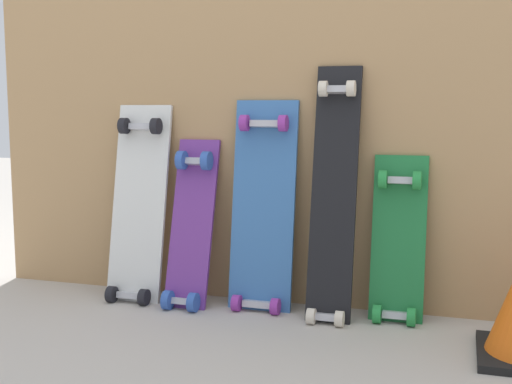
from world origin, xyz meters
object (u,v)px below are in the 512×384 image
(skateboard_purple, at_px, (191,231))
(skateboard_white, at_px, (138,211))
(skateboard_green, at_px, (398,247))
(skateboard_blue, at_px, (263,214))
(skateboard_black, at_px, (333,203))

(skateboard_purple, bearing_deg, skateboard_white, 175.39)
(skateboard_green, bearing_deg, skateboard_purple, -176.69)
(skateboard_purple, xyz_separation_m, skateboard_blue, (0.27, 0.04, 0.07))
(skateboard_white, bearing_deg, skateboard_purple, -4.61)
(skateboard_black, bearing_deg, skateboard_blue, 172.78)
(skateboard_black, bearing_deg, skateboard_purple, -179.34)
(skateboard_blue, bearing_deg, skateboard_purple, -171.56)
(skateboard_blue, bearing_deg, skateboard_white, -177.47)
(skateboard_white, distance_m, skateboard_green, 1.00)
(skateboard_white, distance_m, skateboard_blue, 0.50)
(skateboard_green, bearing_deg, skateboard_black, -170.39)
(skateboard_green, bearing_deg, skateboard_blue, -179.56)
(skateboard_white, bearing_deg, skateboard_black, -0.90)
(skateboard_white, height_order, skateboard_purple, skateboard_white)
(skateboard_white, height_order, skateboard_green, skateboard_white)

